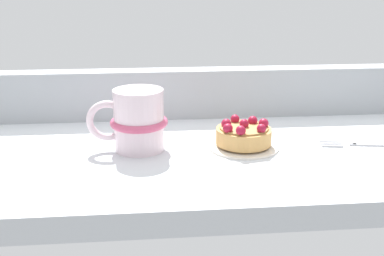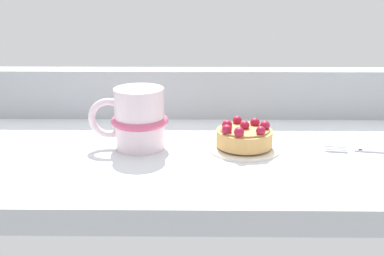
{
  "view_description": "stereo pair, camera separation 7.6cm",
  "coord_description": "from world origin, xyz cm",
  "px_view_note": "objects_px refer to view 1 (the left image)",
  "views": [
    {
      "loc": [
        -9.52,
        -71.41,
        27.03
      ],
      "look_at": [
        -2.77,
        0.21,
        3.49
      ],
      "focal_mm": 44.49,
      "sensor_mm": 36.0,
      "label": 1
    },
    {
      "loc": [
        -1.97,
        -71.73,
        27.03
      ],
      "look_at": [
        -2.77,
        0.21,
        3.49
      ],
      "focal_mm": 44.49,
      "sensor_mm": 36.0,
      "label": 2
    }
  ],
  "objects_px": {
    "dessert_plate": "(244,146)",
    "coffee_mug": "(137,120)",
    "dessert_fork": "(375,144)",
    "raspberry_tart": "(244,134)"
  },
  "relations": [
    {
      "from": "dessert_plate",
      "to": "coffee_mug",
      "type": "bearing_deg",
      "value": 176.51
    },
    {
      "from": "dessert_fork",
      "to": "dessert_plate",
      "type": "bearing_deg",
      "value": 177.14
    },
    {
      "from": "dessert_plate",
      "to": "dessert_fork",
      "type": "relative_size",
      "value": 0.63
    },
    {
      "from": "coffee_mug",
      "to": "dessert_fork",
      "type": "xyz_separation_m",
      "value": [
        0.39,
        -0.02,
        -0.05
      ]
    },
    {
      "from": "dessert_plate",
      "to": "coffee_mug",
      "type": "relative_size",
      "value": 0.9
    },
    {
      "from": "coffee_mug",
      "to": "dessert_fork",
      "type": "bearing_deg",
      "value": -3.14
    },
    {
      "from": "raspberry_tart",
      "to": "coffee_mug",
      "type": "xyz_separation_m",
      "value": [
        -0.17,
        0.01,
        0.03
      ]
    },
    {
      "from": "raspberry_tart",
      "to": "coffee_mug",
      "type": "height_order",
      "value": "coffee_mug"
    },
    {
      "from": "dessert_plate",
      "to": "raspberry_tart",
      "type": "relative_size",
      "value": 1.29
    },
    {
      "from": "coffee_mug",
      "to": "dessert_fork",
      "type": "relative_size",
      "value": 0.7
    }
  ]
}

